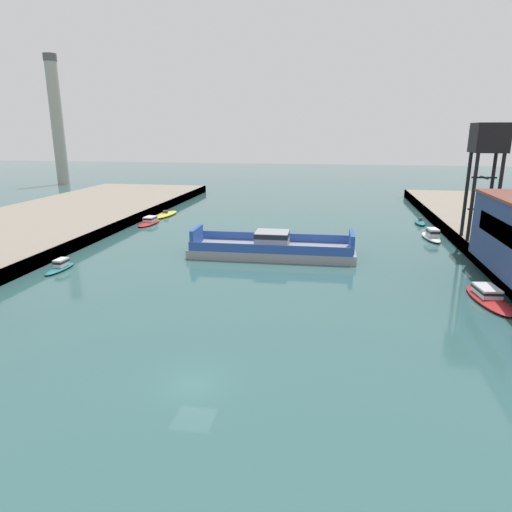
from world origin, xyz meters
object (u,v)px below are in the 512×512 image
object	(u,v)px
crane_tower	(488,146)
smokestack_distant_a	(57,117)
moored_boat_near_left	(432,235)
moored_boat_far_left	(149,221)
moored_boat_near_right	(166,214)
moored_boat_far_right	(60,266)
moored_boat_upstream_b	(488,296)
moored_boat_mid_right	(420,222)
chain_ferry	(272,248)

from	to	relation	value
crane_tower	smokestack_distant_a	distance (m)	116.62
moored_boat_near_left	moored_boat_far_left	bearing A→B (deg)	175.08
moored_boat_near_right	smokestack_distant_a	xyz separation A→B (m)	(-49.04, 44.96, 18.85)
moored_boat_far_right	moored_boat_upstream_b	distance (m)	44.79
smokestack_distant_a	moored_boat_far_left	bearing A→B (deg)	-47.01
moored_boat_near_left	moored_boat_near_right	distance (m)	46.54
moored_boat_mid_right	smokestack_distant_a	distance (m)	106.26
moored_boat_mid_right	moored_boat_upstream_b	world-z (taller)	moored_boat_upstream_b
moored_boat_far_left	crane_tower	distance (m)	52.02
smokestack_distant_a	moored_boat_near_left	bearing A→B (deg)	-30.97
moored_boat_mid_right	moored_boat_near_right	bearing A→B (deg)	-179.81
moored_boat_near_left	moored_boat_mid_right	size ratio (longest dim) A/B	1.39
moored_boat_far_right	moored_boat_upstream_b	size ratio (longest dim) A/B	0.59
moored_boat_mid_right	chain_ferry	bearing A→B (deg)	-132.14
moored_boat_near_left	moored_boat_far_right	size ratio (longest dim) A/B	1.37
moored_boat_near_right	smokestack_distant_a	bearing A→B (deg)	137.49
chain_ferry	moored_boat_upstream_b	distance (m)	25.20
moored_boat_far_left	moored_boat_far_right	size ratio (longest dim) A/B	1.40
moored_boat_near_left	moored_boat_far_right	bearing A→B (deg)	-152.68
moored_boat_far_right	moored_boat_far_left	bearing A→B (deg)	91.21
moored_boat_far_left	crane_tower	xyz separation A→B (m)	(49.48, -9.51, 12.97)
moored_boat_far_left	moored_boat_upstream_b	xyz separation A→B (m)	(45.31, -28.98, 0.02)
moored_boat_mid_right	moored_boat_upstream_b	distance (m)	36.79
smokestack_distant_a	chain_ferry	bearing A→B (deg)	-43.69
moored_boat_mid_right	smokestack_distant_a	size ratio (longest dim) A/B	0.13
moored_boat_near_left	moored_boat_upstream_b	distance (m)	25.11
moored_boat_mid_right	crane_tower	world-z (taller)	crane_tower
moored_boat_far_right	crane_tower	distance (m)	53.49
moored_boat_far_left	moored_boat_mid_right	bearing A→B (deg)	9.75
chain_ferry	crane_tower	distance (m)	29.75
moored_boat_near_left	moored_boat_far_right	world-z (taller)	moored_boat_near_left
moored_boat_far_left	crane_tower	size ratio (longest dim) A/B	0.47
moored_boat_near_left	smokestack_distant_a	world-z (taller)	smokestack_distant_a
moored_boat_near_right	moored_boat_upstream_b	size ratio (longest dim) A/B	1.00
moored_boat_near_right	moored_boat_far_left	bearing A→B (deg)	-89.96
moored_boat_mid_right	smokestack_distant_a	bearing A→B (deg)	154.63
crane_tower	moored_boat_upstream_b	bearing A→B (deg)	-102.09
moored_boat_near_left	smokestack_distant_a	distance (m)	111.33
moored_boat_near_right	crane_tower	distance (m)	54.00
moored_boat_far_left	smokestack_distant_a	world-z (taller)	smokestack_distant_a
moored_boat_near_right	smokestack_distant_a	world-z (taller)	smokestack_distant_a
chain_ferry	moored_boat_mid_right	world-z (taller)	chain_ferry
moored_boat_upstream_b	smokestack_distant_a	xyz separation A→B (m)	(-94.36, 81.60, 18.65)
moored_boat_near_left	crane_tower	xyz separation A→B (m)	(4.40, -5.63, 12.79)
moored_boat_far_left	crane_tower	bearing A→B (deg)	-10.88
chain_ferry	moored_boat_far_left	distance (m)	28.67
moored_boat_far_left	moored_boat_far_right	xyz separation A→B (m)	(0.57, -26.87, 0.02)
moored_boat_near_left	chain_ferry	bearing A→B (deg)	-149.67
moored_boat_near_right	moored_boat_mid_right	bearing A→B (deg)	0.19
crane_tower	moored_boat_far_right	bearing A→B (deg)	-160.46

